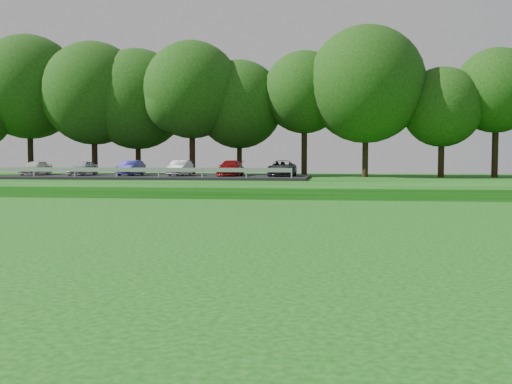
# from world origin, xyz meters

# --- Properties ---
(berm) EXTENTS (130.00, 30.00, 0.60)m
(berm) POSITION_xyz_m (0.00, 34.00, 0.30)
(berm) COLOR #11470D
(berm) RESTS_ON ground
(treeline) EXTENTS (104.00, 7.00, 15.00)m
(treeline) POSITION_xyz_m (0.00, 38.00, 8.10)
(treeline) COLOR #0E3C0D
(treeline) RESTS_ON berm
(parking_lot) EXTENTS (24.00, 9.00, 1.38)m
(parking_lot) POSITION_xyz_m (-23.32, 32.82, 1.06)
(parking_lot) COLOR black
(parking_lot) RESTS_ON berm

